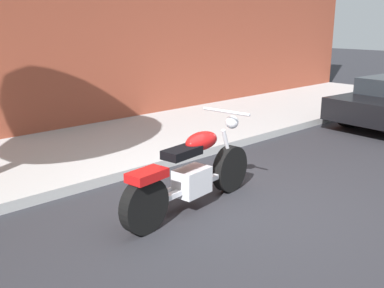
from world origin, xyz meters
TOP-DOWN VIEW (x-y plane):
  - ground_plane at (0.00, 0.00)m, footprint 60.00×60.00m
  - sidewalk at (0.00, 3.25)m, footprint 20.50×2.97m
  - motorcycle at (-0.37, 0.36)m, footprint 2.21×0.70m

SIDE VIEW (x-z plane):
  - ground_plane at x=0.00m, z-range 0.00..0.00m
  - sidewalk at x=0.00m, z-range 0.00..0.14m
  - motorcycle at x=-0.37m, z-range -0.11..1.00m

